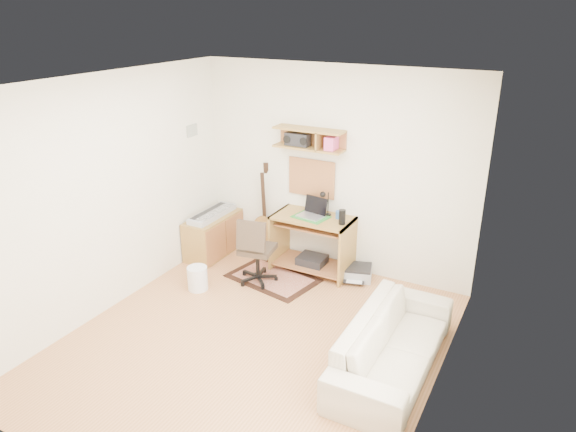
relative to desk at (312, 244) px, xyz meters
The scene contains 22 objects.
floor 1.77m from the desk, 84.87° to the right, with size 3.60×4.00×0.01m, color tan.
ceiling 2.82m from the desk, 84.87° to the right, with size 3.60×4.00×0.01m, color white.
back_wall 0.98m from the desk, 61.05° to the left, with size 3.60×0.01×2.60m, color white.
left_wall 2.56m from the desk, 133.73° to the right, with size 0.01×4.00×2.60m, color white.
right_wall 2.77m from the desk, 41.35° to the right, with size 0.01×4.00×2.60m, color white.
wall_shelf 1.34m from the desk, 134.06° to the left, with size 0.90×0.25×0.26m, color #A67C3A.
cork_board 0.85m from the desk, 119.65° to the left, with size 0.64×0.03×0.49m, color tan.
wall_photo 2.13m from the desk, behind, with size 0.02×0.20×0.15m, color #4C8CBF.
desk is the anchor object (origin of this frame).
laptop 0.50m from the desk, 133.47° to the right, with size 0.32×0.32×0.24m, color silver, non-canonical shape.
speaker 0.63m from the desk, ahead, with size 0.08×0.08×0.18m, color black.
desk_lamp 0.57m from the desk, 44.48° to the left, with size 0.11×0.11×0.32m, color black, non-canonical shape.
pencil_cup 0.53m from the desk, 18.29° to the left, with size 0.07×0.07×0.10m, color #3765A6.
boombox 1.35m from the desk, 153.87° to the left, with size 0.31×0.14×0.16m, color black.
rug 0.66m from the desk, 127.83° to the right, with size 1.08×0.72×0.01m, color tan.
task_chair 0.75m from the desk, 128.95° to the right, with size 0.45×0.45×0.89m, color #392D21, non-canonical shape.
cabinet 1.44m from the desk, behind, with size 0.40×0.90×0.55m, color #A67C3A.
music_keyboard 1.45m from the desk, behind, with size 0.25×0.80×0.07m, color #B2B5BA.
guitar 0.88m from the desk, behind, with size 0.34×0.21×1.29m, color #AB7634, non-canonical shape.
waste_basket 1.51m from the desk, 132.79° to the right, with size 0.24×0.24×0.29m, color white.
printer 0.65m from the desk, ahead, with size 0.41×0.32×0.16m, color #A5A8AA.
sofa 2.11m from the desk, 43.41° to the right, with size 1.84×0.54×0.72m, color beige.
Camera 1 is at (2.47, -3.88, 3.22)m, focal length 33.10 mm.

